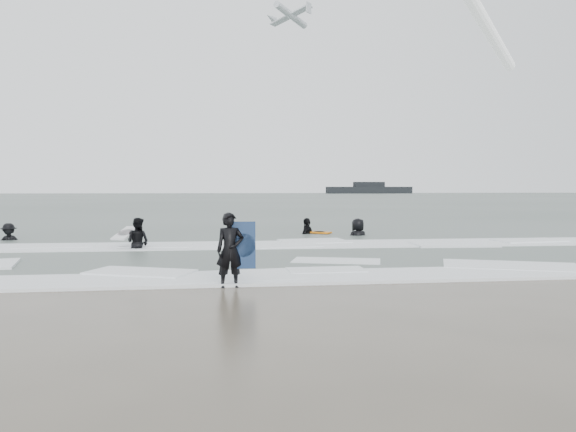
{
  "coord_description": "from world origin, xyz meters",
  "views": [
    {
      "loc": [
        -2.06,
        -12.86,
        2.04
      ],
      "look_at": [
        0.0,
        5.0,
        1.1
      ],
      "focal_mm": 35.0,
      "sensor_mm": 36.0,
      "label": 1
    }
  ],
  "objects": [
    {
      "name": "vessel_horizon",
      "position": [
        40.46,
        148.13,
        1.27
      ],
      "size": [
        24.97,
        4.46,
        3.39
      ],
      "color": "black",
      "rests_on": "ground"
    },
    {
      "name": "surfer_breaker",
      "position": [
        -9.96,
        8.85,
        0.0
      ],
      "size": [
        1.07,
        0.72,
        1.54
      ],
      "primitive_type": "imported",
      "rotation": [
        0.0,
        0.0,
        0.16
      ],
      "color": "black",
      "rests_on": "ground"
    },
    {
      "name": "surfer_centre",
      "position": [
        -1.93,
        -1.5,
        0.0
      ],
      "size": [
        0.61,
        0.44,
        1.54
      ],
      "primitive_type": "imported",
      "rotation": [
        0.0,
        0.0,
        0.13
      ],
      "color": "black",
      "rests_on": "ground"
    },
    {
      "name": "sea",
      "position": [
        0.0,
        80.0,
        0.06
      ],
      "size": [
        320.0,
        320.0,
        0.0
      ],
      "primitive_type": "plane",
      "color": "#47544C",
      "rests_on": "ground"
    },
    {
      "name": "surfer_wading",
      "position": [
        -4.79,
        5.46,
        0.0
      ],
      "size": [
        0.97,
        0.9,
        1.6
      ],
      "primitive_type": "imported",
      "rotation": [
        0.0,
        0.0,
        2.65
      ],
      "color": "black",
      "rests_on": "ground"
    },
    {
      "name": "ground",
      "position": [
        0.0,
        0.0,
        0.0
      ],
      "size": [
        320.0,
        320.0,
        0.0
      ],
      "primitive_type": "plane",
      "color": "brown",
      "rests_on": "ground"
    },
    {
      "name": "bodyboards",
      "position": [
        -1.63,
        4.95,
        0.5
      ],
      "size": [
        8.11,
        12.48,
        1.25
      ],
      "color": "#10254C",
      "rests_on": "ground"
    },
    {
      "name": "surfer_right_far",
      "position": [
        3.39,
        9.49,
        0.0
      ],
      "size": [
        1.06,
        0.84,
        1.9
      ],
      "primitive_type": "imported",
      "rotation": [
        0.0,
        0.0,
        -2.86
      ],
      "color": "black",
      "rests_on": "ground"
    },
    {
      "name": "surf_foam",
      "position": [
        0.0,
        3.7,
        0.04
      ],
      "size": [
        30.03,
        9.06,
        0.09
      ],
      "color": "white",
      "rests_on": "ground"
    },
    {
      "name": "surfer_right_near",
      "position": [
        1.47,
        10.59,
        0.0
      ],
      "size": [
        0.97,
        1.17,
        1.87
      ],
      "primitive_type": "imported",
      "rotation": [
        0.0,
        0.0,
        -2.13
      ],
      "color": "black",
      "rests_on": "ground"
    }
  ]
}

